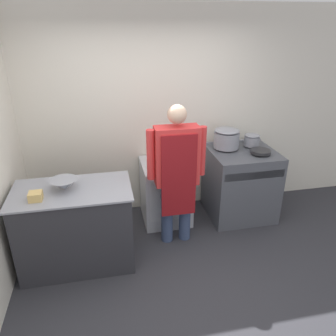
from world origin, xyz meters
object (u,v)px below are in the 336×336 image
object	(u,v)px
stove	(240,183)
saute_pan	(261,151)
sauce_pot	(252,140)
mixing_bowl	(64,185)
plastic_tub	(36,196)
person_cook	(177,168)
fridge_unit	(166,191)
stock_pot	(227,138)

from	to	relation	value
stove	saute_pan	bearing A→B (deg)	-38.86
sauce_pot	stove	bearing A→B (deg)	-140.68
stove	mixing_bowl	size ratio (longest dim) A/B	3.37
stove	plastic_tub	xyz separation A→B (m)	(-2.45, -0.75, 0.48)
plastic_tub	saute_pan	xyz separation A→B (m)	(2.62, 0.61, 0.02)
person_cook	mixing_bowl	size ratio (longest dim) A/B	6.00
fridge_unit	mixing_bowl	distance (m)	1.47
fridge_unit	sauce_pot	xyz separation A→B (m)	(1.19, 0.05, 0.63)
saute_pan	sauce_pot	bearing A→B (deg)	90.00
sauce_pot	person_cook	bearing A→B (deg)	-154.27
stove	sauce_pot	xyz separation A→B (m)	(0.17, 0.14, 0.56)
fridge_unit	saute_pan	distance (m)	1.33
stove	fridge_unit	xyz separation A→B (m)	(-1.02, 0.09, -0.06)
fridge_unit	plastic_tub	size ratio (longest dim) A/B	6.50
mixing_bowl	saute_pan	world-z (taller)	mixing_bowl
fridge_unit	person_cook	bearing A→B (deg)	-86.78
person_cook	stock_pot	xyz separation A→B (m)	(0.80, 0.56, 0.12)
person_cook	sauce_pot	size ratio (longest dim) A/B	8.29
fridge_unit	person_cook	distance (m)	0.76
plastic_tub	sauce_pot	distance (m)	2.77
mixing_bowl	person_cook	bearing A→B (deg)	7.63
fridge_unit	person_cook	size ratio (longest dim) A/B	0.48
stove	fridge_unit	bearing A→B (deg)	175.08
stove	mixing_bowl	distance (m)	2.33
fridge_unit	sauce_pot	distance (m)	1.34
mixing_bowl	plastic_tub	distance (m)	0.30
stove	stock_pot	xyz separation A→B (m)	(-0.19, 0.14, 0.62)
fridge_unit	saute_pan	bearing A→B (deg)	-10.69
person_cook	stove	bearing A→B (deg)	22.99
stove	person_cook	xyz separation A→B (m)	(-0.99, -0.42, 0.50)
stock_pot	sauce_pot	bearing A→B (deg)	0.00
person_cook	plastic_tub	world-z (taller)	person_cook
stock_pot	person_cook	bearing A→B (deg)	-145.05
plastic_tub	sauce_pot	xyz separation A→B (m)	(2.62, 0.89, 0.08)
mixing_bowl	plastic_tub	size ratio (longest dim) A/B	2.27
stove	person_cook	size ratio (longest dim) A/B	0.56
stove	fridge_unit	world-z (taller)	stove
person_cook	saute_pan	world-z (taller)	person_cook
person_cook	saute_pan	distance (m)	1.19
saute_pan	mixing_bowl	bearing A→B (deg)	-169.35
fridge_unit	saute_pan	size ratio (longest dim) A/B	3.16
stove	plastic_tub	distance (m)	2.61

